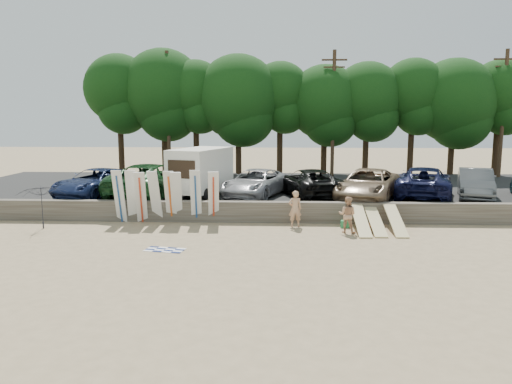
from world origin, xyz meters
TOP-DOWN VIEW (x-y plane):
  - ground at (0.00, 0.00)m, footprint 120.00×120.00m
  - seawall at (0.00, 3.00)m, footprint 44.00×0.50m
  - parking_lot at (0.00, 10.50)m, footprint 44.00×14.50m
  - treeline at (-0.55, 17.46)m, footprint 33.26×6.88m
  - utility_poles at (2.00, 16.00)m, footprint 25.80×0.26m
  - box_trailer at (-6.17, 6.28)m, footprint 3.32×4.56m
  - car_0 at (-11.84, 5.90)m, footprint 4.09×6.01m
  - car_1 at (-8.90, 6.23)m, footprint 4.16×6.94m
  - car_2 at (-3.17, 6.51)m, footprint 4.10×5.81m
  - car_3 at (-0.21, 6.58)m, footprint 3.80×5.92m
  - car_4 at (2.78, 5.63)m, footprint 4.63×6.35m
  - car_5 at (5.91, 6.46)m, footprint 4.38×6.52m
  - car_6 at (8.62, 6.35)m, footprint 3.04×5.07m
  - surfboard_upright_0 at (-9.50, 2.54)m, footprint 0.56×0.62m
  - surfboard_upright_1 at (-8.89, 2.58)m, footprint 0.54×0.64m
  - surfboard_upright_2 at (-8.42, 2.42)m, footprint 0.60×0.89m
  - surfboard_upright_3 at (-7.77, 2.55)m, footprint 0.61×0.79m
  - surfboard_upright_4 at (-7.05, 2.58)m, footprint 0.52×0.71m
  - surfboard_upright_5 at (-6.75, 2.56)m, footprint 0.61×0.90m
  - surfboard_upright_6 at (-5.84, 2.62)m, footprint 0.52×0.54m
  - surfboard_upright_7 at (-4.99, 2.57)m, footprint 0.60×0.81m
  - surfboard_low_0 at (1.74, 1.31)m, footprint 0.56×2.89m
  - surfboard_low_1 at (2.41, 1.43)m, footprint 0.56×2.91m
  - surfboard_low_2 at (3.28, 1.39)m, footprint 0.56×2.88m
  - beachgoer_a at (-1.16, 2.05)m, footprint 0.66×0.48m
  - beachgoer_b at (1.09, 0.95)m, footprint 0.94×0.84m
  - cooler at (1.14, 1.98)m, footprint 0.44×0.38m
  - gear_bag at (2.45, 2.33)m, footprint 0.31×0.27m
  - beach_towel at (-6.26, -2.22)m, footprint 1.75×1.75m
  - beach_umbrella at (-12.58, 1.19)m, footprint 2.66×2.69m

SIDE VIEW (x-z plane):
  - ground at x=0.00m, z-range 0.00..0.00m
  - beach_towel at x=-6.26m, z-range 0.01..0.01m
  - gear_bag at x=2.45m, z-range 0.00..0.22m
  - cooler at x=1.14m, z-range 0.00..0.32m
  - parking_lot at x=0.00m, z-range 0.00..0.70m
  - surfboard_low_1 at x=2.41m, z-range 0.00..0.85m
  - surfboard_low_0 at x=1.74m, z-range 0.00..0.95m
  - surfboard_low_2 at x=3.28m, z-range 0.00..0.99m
  - seawall at x=0.00m, z-range 0.00..1.00m
  - beachgoer_b at x=1.09m, z-range 0.00..1.60m
  - beachgoer_a at x=-1.16m, z-range 0.00..1.69m
  - beach_umbrella at x=-12.58m, z-range 0.00..1.99m
  - surfboard_upright_5 at x=-6.75m, z-range 0.00..2.50m
  - surfboard_upright_2 at x=-8.42m, z-range 0.00..2.50m
  - surfboard_upright_7 at x=-4.99m, z-range 0.00..2.52m
  - surfboard_upright_3 at x=-7.77m, z-range 0.00..2.53m
  - surfboard_upright_4 at x=-7.05m, z-range 0.00..2.54m
  - surfboard_upright_1 at x=-8.89m, z-range 0.00..2.55m
  - surfboard_upright_0 at x=-9.50m, z-range 0.00..2.56m
  - surfboard_upright_6 at x=-5.84m, z-range 0.00..2.57m
  - car_2 at x=-3.17m, z-range 0.70..2.17m
  - car_3 at x=-0.21m, z-range 0.70..2.22m
  - car_0 at x=-11.84m, z-range 0.70..2.23m
  - car_6 at x=8.62m, z-range 0.70..2.28m
  - car_4 at x=2.78m, z-range 0.70..2.31m
  - car_5 at x=5.91m, z-range 0.70..2.36m
  - car_1 at x=-8.90m, z-range 0.70..2.50m
  - box_trailer at x=-6.17m, z-range 0.86..3.48m
  - utility_poles at x=2.00m, z-range 0.93..9.93m
  - treeline at x=-0.55m, z-range 1.88..11.30m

